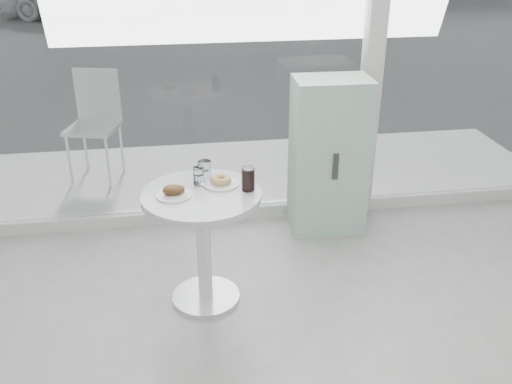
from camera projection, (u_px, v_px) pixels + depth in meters
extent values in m
cube|color=silver|center=(256.00, 209.00, 4.75)|extent=(5.00, 0.12, 0.10)
cube|color=silver|center=(375.00, 29.00, 4.24)|extent=(0.14, 0.14, 3.00)
cube|color=white|center=(149.00, 49.00, 4.06)|extent=(3.21, 0.02, 2.60)
cube|color=white|center=(471.00, 39.00, 4.39)|extent=(1.41, 0.02, 2.60)
cylinder|color=white|center=(206.00, 297.00, 3.72)|extent=(0.44, 0.44, 0.03)
cylinder|color=white|center=(204.00, 250.00, 3.57)|extent=(0.09, 0.09, 0.70)
cylinder|color=silver|center=(201.00, 196.00, 3.40)|extent=(0.72, 0.72, 0.04)
cube|color=silver|center=(244.00, 173.00, 5.48)|extent=(5.60, 1.60, 0.05)
cube|color=#373737|center=(188.00, 3.00, 16.33)|extent=(40.00, 24.00, 0.00)
cube|color=#A4D1BD|center=(329.00, 157.00, 4.34)|extent=(0.57, 0.39, 1.21)
cube|color=#333333|center=(336.00, 167.00, 4.16)|extent=(0.04, 0.02, 0.20)
cylinder|color=white|center=(69.00, 160.00, 5.10)|extent=(0.03, 0.03, 0.48)
cylinder|color=white|center=(108.00, 162.00, 5.06)|extent=(0.03, 0.03, 0.48)
cylinder|color=white|center=(85.00, 146.00, 5.42)|extent=(0.03, 0.03, 0.48)
cylinder|color=white|center=(122.00, 147.00, 5.38)|extent=(0.03, 0.03, 0.48)
cube|color=white|center=(93.00, 128.00, 5.13)|extent=(0.52, 0.52, 0.03)
cube|color=white|center=(98.00, 94.00, 5.20)|extent=(0.41, 0.14, 0.48)
cylinder|color=white|center=(174.00, 195.00, 3.35)|extent=(0.21, 0.21, 0.01)
cube|color=white|center=(177.00, 194.00, 3.34)|extent=(0.11, 0.10, 0.00)
ellipsoid|color=#3E2511|center=(173.00, 190.00, 3.34)|extent=(0.13, 0.10, 0.06)
ellipsoid|color=#3E2511|center=(179.00, 189.00, 3.36)|extent=(0.06, 0.06, 0.04)
cylinder|color=white|center=(221.00, 184.00, 3.50)|extent=(0.22, 0.22, 0.01)
torus|color=tan|center=(221.00, 180.00, 3.48)|extent=(0.13, 0.13, 0.04)
cylinder|color=white|center=(199.00, 176.00, 3.48)|extent=(0.07, 0.07, 0.11)
cylinder|color=white|center=(199.00, 179.00, 3.49)|extent=(0.06, 0.06, 0.06)
cylinder|color=white|center=(205.00, 171.00, 3.52)|extent=(0.08, 0.08, 0.13)
cylinder|color=white|center=(205.00, 175.00, 3.53)|extent=(0.07, 0.07, 0.07)
cylinder|color=white|center=(248.00, 179.00, 3.40)|extent=(0.08, 0.08, 0.15)
cylinder|color=black|center=(248.00, 180.00, 3.40)|extent=(0.07, 0.07, 0.14)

